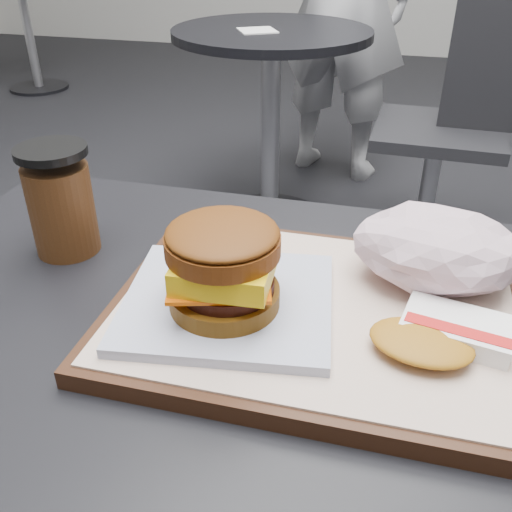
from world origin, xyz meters
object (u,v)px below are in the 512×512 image
object	(u,v)px
serving_tray	(315,314)
crumpled_wrapper	(437,249)
customer_table	(243,474)
hash_brown	(441,334)
neighbor_table	(271,87)
breakfast_sandwich	(225,275)
neighbor_chair	(462,119)
coffee_cup	(61,204)

from	to	relation	value
serving_tray	crumpled_wrapper	distance (m)	0.14
customer_table	serving_tray	xyz separation A→B (m)	(0.06, 0.04, 0.20)
crumpled_wrapper	hash_brown	bearing A→B (deg)	-86.92
crumpled_wrapper	serving_tray	bearing A→B (deg)	-145.69
customer_table	neighbor_table	size ratio (longest dim) A/B	1.07
customer_table	crumpled_wrapper	distance (m)	0.31
breakfast_sandwich	crumpled_wrapper	distance (m)	0.21
customer_table	serving_tray	distance (m)	0.21
crumpled_wrapper	neighbor_chair	distance (m)	1.49
breakfast_sandwich	neighbor_table	world-z (taller)	breakfast_sandwich
hash_brown	crumpled_wrapper	bearing A→B (deg)	93.08
neighbor_table	customer_table	bearing A→B (deg)	-78.02
neighbor_table	neighbor_chair	size ratio (longest dim) A/B	0.85
hash_brown	coffee_cup	distance (m)	0.42
coffee_cup	customer_table	bearing A→B (deg)	-24.80
breakfast_sandwich	neighbor_chair	distance (m)	1.62
serving_tray	hash_brown	bearing A→B (deg)	-14.63
breakfast_sandwich	neighbor_chair	world-z (taller)	breakfast_sandwich
breakfast_sandwich	neighbor_table	xyz separation A→B (m)	(-0.33, 1.63, -0.28)
serving_tray	neighbor_chair	size ratio (longest dim) A/B	0.43
serving_tray	crumpled_wrapper	world-z (taller)	crumpled_wrapper
customer_table	neighbor_table	world-z (taller)	customer_table
serving_tray	hash_brown	xyz separation A→B (m)	(0.11, -0.03, 0.02)
serving_tray	coffee_cup	world-z (taller)	coffee_cup
crumpled_wrapper	customer_table	bearing A→B (deg)	-144.99
breakfast_sandwich	coffee_cup	bearing A→B (deg)	156.76
serving_tray	coffee_cup	size ratio (longest dim) A/B	3.07
serving_tray	coffee_cup	xyz separation A→B (m)	(-0.30, 0.06, 0.05)
customer_table	neighbor_table	xyz separation A→B (m)	(-0.35, 1.65, -0.03)
neighbor_table	crumpled_wrapper	bearing A→B (deg)	-71.40
hash_brown	crumpled_wrapper	distance (m)	0.10
breakfast_sandwich	customer_table	bearing A→B (deg)	-40.69
coffee_cup	neighbor_chair	distance (m)	1.59
neighbor_table	neighbor_chair	bearing A→B (deg)	-6.84
customer_table	coffee_cup	distance (m)	0.36
customer_table	hash_brown	size ratio (longest dim) A/B	6.31
coffee_cup	neighbor_table	size ratio (longest dim) A/B	0.17
customer_table	neighbor_chair	distance (m)	1.60
hash_brown	coffee_cup	world-z (taller)	coffee_cup
breakfast_sandwich	neighbor_table	size ratio (longest dim) A/B	0.28
customer_table	serving_tray	world-z (taller)	serving_tray
customer_table	neighbor_chair	bearing A→B (deg)	78.55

